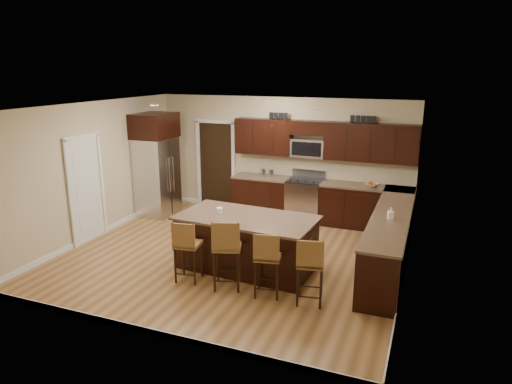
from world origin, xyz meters
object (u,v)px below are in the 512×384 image
at_px(stool_extra, 310,264).
at_px(stool_left, 186,244).
at_px(island, 247,244).
at_px(stool_right, 267,257).
at_px(range, 305,200).
at_px(stool_mid, 227,247).
at_px(refrigerator, 156,164).

bearing_deg(stool_extra, stool_left, 168.90).
bearing_deg(island, stool_left, -125.21).
bearing_deg(stool_right, range, 85.79).
xyz_separation_m(stool_mid, stool_extra, (1.31, 0.00, -0.07)).
relative_size(range, stool_extra, 1.08).
xyz_separation_m(island, stool_mid, (0.02, -0.84, 0.28)).
bearing_deg(range, stool_extra, -73.38).
distance_m(stool_left, stool_mid, 0.71).
height_order(island, refrigerator, refrigerator).
bearing_deg(stool_right, stool_left, 168.90).
distance_m(island, stool_mid, 0.89).
xyz_separation_m(stool_mid, refrigerator, (-3.09, 2.84, 0.50)).
xyz_separation_m(stool_left, refrigerator, (-2.38, 2.84, 0.57)).
height_order(island, stool_right, stool_right).
distance_m(stool_mid, stool_extra, 1.31).
xyz_separation_m(range, refrigerator, (-3.30, -0.83, 0.73)).
distance_m(stool_mid, stool_right, 0.66).
bearing_deg(stool_extra, range, 95.50).
bearing_deg(stool_right, refrigerator, 131.74).
relative_size(range, stool_left, 1.09).
distance_m(range, stool_left, 3.78).
xyz_separation_m(stool_left, stool_right, (1.36, 0.00, 0.00)).
relative_size(stool_left, refrigerator, 0.43).
relative_size(stool_mid, stool_extra, 1.10).
relative_size(stool_mid, stool_right, 1.10).
height_order(range, refrigerator, refrigerator).
bearing_deg(stool_left, stool_mid, -7.62).
bearing_deg(stool_left, island, 43.71).
bearing_deg(island, stool_mid, -84.63).
height_order(range, island, range).
height_order(stool_mid, stool_right, stool_mid).
bearing_deg(range, island, -94.77).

